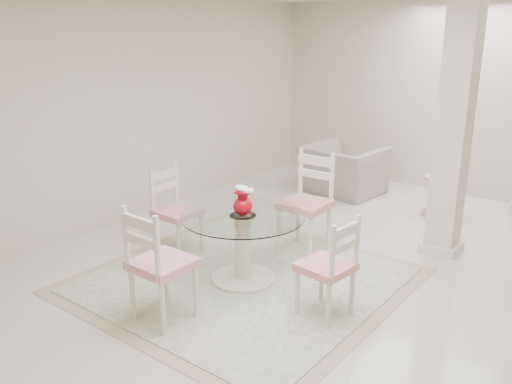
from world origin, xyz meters
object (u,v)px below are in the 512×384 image
Objects in this scene: dining_chair_east at (332,261)px; dining_chair_south at (155,257)px; column at (454,129)px; red_vase at (243,202)px; dining_chair_north at (309,195)px; side_table at (443,198)px; dining_table at (243,248)px; recliner_taupe at (342,170)px; dining_chair_west at (173,204)px.

dining_chair_east is 1.44m from dining_chair_south.
column is 2.33m from red_vase.
side_table is (0.78, 1.97, -0.39)m from dining_chair_north.
dining_table is 4.21× the size of red_vase.
column is at bearing -113.71° from dining_chair_south.
recliner_taupe reaches higher than side_table.
red_vase is 0.53× the size of side_table.
dining_chair_east is at bearing -51.00° from dining_chair_north.
dining_chair_south is 1.05× the size of recliner_taupe.
dining_chair_north is 2.19m from recliner_taupe.
dining_chair_west reaches higher than dining_chair_east.
dining_chair_west is at bearing -141.34° from column.
dining_chair_north is 1.06× the size of dining_chair_south.
recliner_taupe is at bearing -145.49° from dining_chair_east.
dining_chair_west is (-2.03, 0.16, 0.02)m from dining_chair_east.
dining_table is at bearing -95.37° from dining_chair_north.
dining_chair_north is (0.07, 1.02, 0.28)m from dining_table.
side_table is at bearing -177.15° from recliner_taupe.
recliner_taupe is at bearing 148.01° from column.
dining_chair_south is (0.94, -1.10, 0.04)m from dining_chair_west.
side_table is (0.85, 2.99, -0.57)m from red_vase.
dining_chair_south reaches higher than dining_chair_west.
dining_chair_south is at bearing -114.53° from column.
dining_chair_west reaches higher than side_table.
dining_chair_west is at bearing -87.62° from dining_chair_east.
dining_chair_east is at bearing -4.83° from red_vase.
dining_chair_north is 2.05m from dining_chair_south.
column is 2.15m from dining_chair_east.
dining_chair_north is at bearing 115.20° from recliner_taupe.
dining_chair_south reaches higher than side_table.
dining_chair_west reaches higher than red_vase.
dining_chair_north is 1.12× the size of recliner_taupe.
dining_chair_south is (-1.33, -2.91, -0.76)m from column.
side_table is at bearing 67.04° from dining_chair_north.
dining_chair_north is at bearing -143.76° from column.
column reaches higher than dining_chair_west.
red_vase is 3.17m from recliner_taupe.
dining_chair_west is (-2.27, -1.81, -0.80)m from column.
dining_table is at bearing 107.74° from recliner_taupe.
red_vase is at bearing -88.02° from dining_chair_east.
red_vase is 1.05m from dining_chair_east.
column is 1.63m from dining_chair_north.
column is at bearing 153.90° from recliner_taupe.
dining_table is at bearing -93.41° from dining_chair_south.
side_table is at bearing 74.07° from dining_table.
red_vase is at bearing -93.41° from dining_chair_south.
dining_chair_south is 2.16× the size of side_table.
red_vase is 0.26× the size of recliner_taupe.
dining_chair_south reaches higher than red_vase.
side_table is at bearing 74.06° from red_vase.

